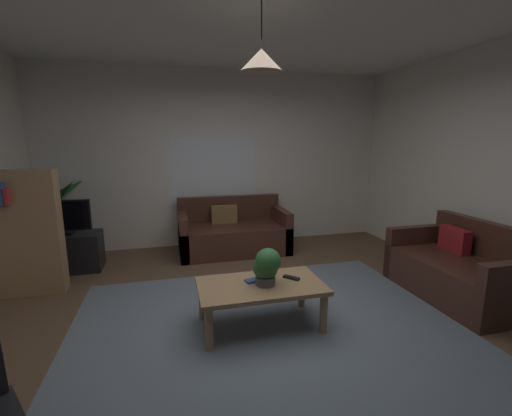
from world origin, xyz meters
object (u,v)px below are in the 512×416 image
(bookshelf_corner, at_px, (25,232))
(pendant_lamp, at_px, (261,60))
(couch_right_side, at_px, (460,272))
(potted_plant_on_table, at_px, (267,266))
(remote_on_table_0, at_px, (291,278))
(tv_stand, at_px, (65,253))
(tv, at_px, (61,217))
(potted_palm_corner, at_px, (60,220))
(book_on_table_0, at_px, (253,281))
(couch_under_window, at_px, (233,234))
(coffee_table, at_px, (261,290))

(bookshelf_corner, height_order, pendant_lamp, pendant_lamp)
(couch_right_side, height_order, bookshelf_corner, bookshelf_corner)
(pendant_lamp, bearing_deg, potted_plant_on_table, -32.65)
(remote_on_table_0, bearing_deg, tv_stand, 99.32)
(tv_stand, distance_m, tv, 0.48)
(potted_palm_corner, xyz_separation_m, pendant_lamp, (2.28, -2.46, 1.75))
(bookshelf_corner, bearing_deg, book_on_table_0, -29.07)
(pendant_lamp, bearing_deg, bookshelf_corner, 150.27)
(couch_under_window, height_order, book_on_table_0, couch_under_window)
(couch_right_side, bearing_deg, potted_palm_corner, -117.53)
(couch_right_side, bearing_deg, tv_stand, -113.31)
(book_on_table_0, distance_m, tv_stand, 2.83)
(book_on_table_0, relative_size, tv_stand, 0.15)
(tv, distance_m, pendant_lamp, 3.32)
(coffee_table, relative_size, bookshelf_corner, 0.82)
(couch_under_window, bearing_deg, potted_palm_corner, 174.93)
(potted_palm_corner, distance_m, pendant_lamp, 3.79)
(couch_under_window, relative_size, tv_stand, 1.82)
(potted_palm_corner, xyz_separation_m, bookshelf_corner, (-0.04, -1.13, 0.12))
(book_on_table_0, bearing_deg, tv_stand, 137.32)
(pendant_lamp, bearing_deg, book_on_table_0, 131.01)
(couch_right_side, xyz_separation_m, coffee_table, (-2.30, -0.07, 0.08))
(coffee_table, height_order, remote_on_table_0, remote_on_table_0)
(couch_under_window, xyz_separation_m, bookshelf_corner, (-2.48, -0.92, 0.44))
(couch_right_side, relative_size, tv, 2.00)
(tv_stand, xyz_separation_m, tv, (0.00, -0.02, 0.48))
(couch_under_window, relative_size, coffee_table, 1.44)
(potted_plant_on_table, bearing_deg, book_on_table_0, 137.09)
(couch_under_window, bearing_deg, coffee_table, -94.21)
(remote_on_table_0, xyz_separation_m, tv, (-2.45, 1.92, 0.30))
(couch_under_window, bearing_deg, pendant_lamp, -94.21)
(potted_plant_on_table, bearing_deg, remote_on_table_0, 14.70)
(couch_right_side, height_order, potted_plant_on_table, couch_right_side)
(remote_on_table_0, bearing_deg, couch_under_window, 51.55)
(couch_under_window, bearing_deg, potted_plant_on_table, -93.02)
(remote_on_table_0, distance_m, potted_palm_corner, 3.55)
(tv_stand, xyz_separation_m, bookshelf_corner, (-0.19, -0.66, 0.46))
(book_on_table_0, relative_size, pendant_lamp, 0.25)
(tv_stand, relative_size, pendant_lamp, 1.69)
(potted_plant_on_table, bearing_deg, tv_stand, 137.31)
(potted_plant_on_table, height_order, bookshelf_corner, bookshelf_corner)
(tv_stand, bearing_deg, remote_on_table_0, -38.43)
(book_on_table_0, height_order, pendant_lamp, pendant_lamp)
(couch_under_window, height_order, pendant_lamp, pendant_lamp)
(tv, relative_size, bookshelf_corner, 0.51)
(couch_right_side, bearing_deg, book_on_table_0, -89.99)
(tv, bearing_deg, bookshelf_corner, -106.31)
(couch_under_window, xyz_separation_m, potted_plant_on_table, (-0.12, -2.27, 0.33))
(book_on_table_0, distance_m, remote_on_table_0, 0.37)
(potted_plant_on_table, bearing_deg, coffee_table, 147.35)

